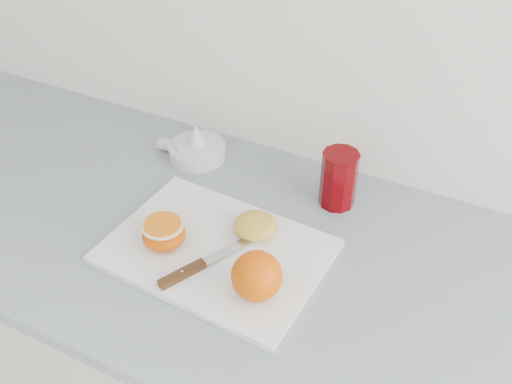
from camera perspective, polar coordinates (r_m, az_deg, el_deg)
counter at (r=1.41m, az=-3.98°, el=-17.11°), size 2.53×0.64×0.89m
cutting_board at (r=1.02m, az=-4.01°, el=-5.91°), size 0.39×0.29×0.01m
whole_orange at (r=0.91m, az=0.08°, el=-8.39°), size 0.08×0.08×0.08m
half_orange at (r=1.02m, az=-9.21°, el=-4.11°), size 0.08×0.08×0.05m
squeezed_shell at (r=1.04m, az=-0.08°, el=-3.33°), size 0.08×0.08×0.03m
paring_knife at (r=0.98m, az=-6.50°, el=-7.69°), size 0.10×0.19×0.01m
citrus_juicer at (r=1.25m, az=-5.97°, el=4.37°), size 0.16×0.12×0.08m
red_tumbler at (r=1.11m, az=8.24°, el=1.12°), size 0.07×0.07×0.12m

